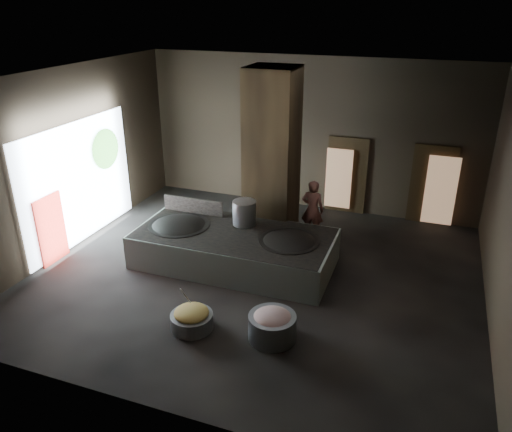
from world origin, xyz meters
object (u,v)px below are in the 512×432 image
at_px(stock_pot, 244,213).
at_px(hearth_platform, 234,248).
at_px(wok_right, 289,244).
at_px(cook, 312,210).
at_px(veg_basin, 192,321).
at_px(meat_basin, 272,327).
at_px(wok_left, 179,228).

bearing_deg(stock_pot, hearth_platform, -95.19).
relative_size(hearth_platform, wok_right, 3.41).
bearing_deg(cook, veg_basin, 76.41).
bearing_deg(veg_basin, meat_basin, 8.33).
distance_m(wok_left, wok_right, 2.80).
bearing_deg(wok_left, meat_basin, -36.57).
bearing_deg(wok_right, cook, 88.40).
xyz_separation_m(stock_pot, cook, (1.36, 1.48, -0.31)).
bearing_deg(wok_right, meat_basin, -80.22).
relative_size(hearth_platform, veg_basin, 5.62).
xyz_separation_m(cook, meat_basin, (0.37, -4.48, -0.57)).
distance_m(hearth_platform, veg_basin, 2.70).
bearing_deg(veg_basin, wok_right, 67.10).
height_order(cook, veg_basin, cook).
height_order(wok_right, cook, cook).
height_order(hearth_platform, veg_basin, hearth_platform).
height_order(stock_pot, meat_basin, stock_pot).
height_order(veg_basin, meat_basin, meat_basin).
xyz_separation_m(stock_pot, veg_basin, (0.15, -3.23, -0.98)).
bearing_deg(wok_left, veg_basin, -57.91).
relative_size(veg_basin, meat_basin, 0.92).
distance_m(stock_pot, meat_basin, 3.57).
relative_size(wok_right, veg_basin, 1.65).
distance_m(stock_pot, cook, 2.03).
xyz_separation_m(wok_left, veg_basin, (1.65, -2.63, -0.60)).
xyz_separation_m(wok_left, cook, (2.86, 2.08, 0.07)).
bearing_deg(wok_left, cook, 36.08).
xyz_separation_m(wok_left, wok_right, (2.80, 0.10, 0.00)).
relative_size(wok_right, cook, 0.85).
distance_m(wok_left, meat_basin, 4.05).
relative_size(wok_left, meat_basin, 1.63).
bearing_deg(veg_basin, stock_pot, 92.62).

